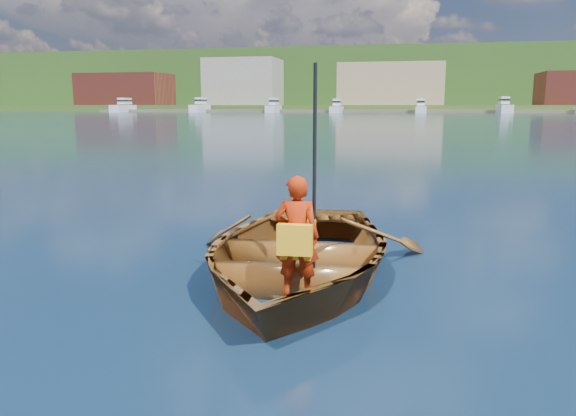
{
  "coord_description": "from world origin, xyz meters",
  "views": [
    {
      "loc": [
        0.23,
        -6.43,
        1.97
      ],
      "look_at": [
        -1.06,
        -0.3,
        0.82
      ],
      "focal_mm": 35.0,
      "sensor_mm": 36.0,
      "label": 1
    }
  ],
  "objects_px": {
    "child_paddler": "(297,236)",
    "dock": "(380,111)",
    "rowboat": "(296,252)",
    "marina_yachts": "(387,108)"
  },
  "relations": [
    {
      "from": "child_paddler",
      "to": "marina_yachts",
      "type": "distance_m",
      "value": 144.55
    },
    {
      "from": "rowboat",
      "to": "child_paddler",
      "type": "bearing_deg",
      "value": -78.3
    },
    {
      "from": "rowboat",
      "to": "child_paddler",
      "type": "distance_m",
      "value": 1.0
    },
    {
      "from": "dock",
      "to": "marina_yachts",
      "type": "bearing_deg",
      "value": -67.0
    },
    {
      "from": "dock",
      "to": "marina_yachts",
      "type": "height_order",
      "value": "marina_yachts"
    },
    {
      "from": "dock",
      "to": "marina_yachts",
      "type": "relative_size",
      "value": 1.12
    },
    {
      "from": "rowboat",
      "to": "dock",
      "type": "height_order",
      "value": "dock"
    },
    {
      "from": "child_paddler",
      "to": "dock",
      "type": "height_order",
      "value": "child_paddler"
    },
    {
      "from": "rowboat",
      "to": "dock",
      "type": "xyz_separation_m",
      "value": [
        -6.03,
        148.3,
        0.1
      ]
    },
    {
      "from": "child_paddler",
      "to": "marina_yachts",
      "type": "relative_size",
      "value": 0.02
    }
  ]
}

